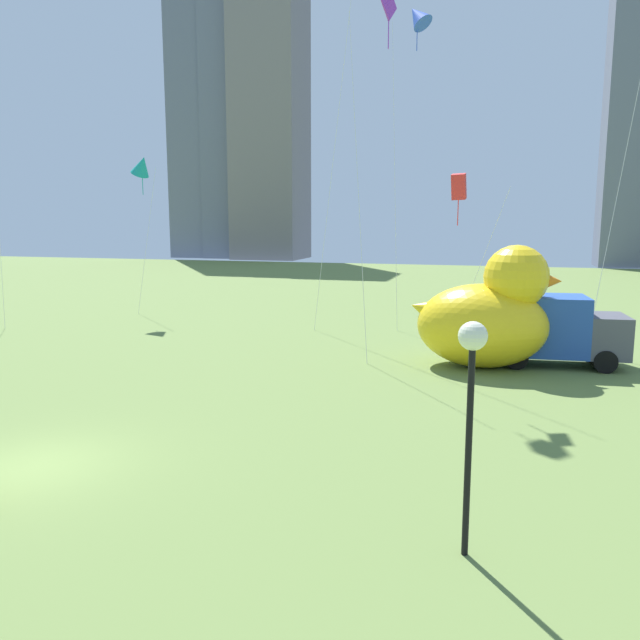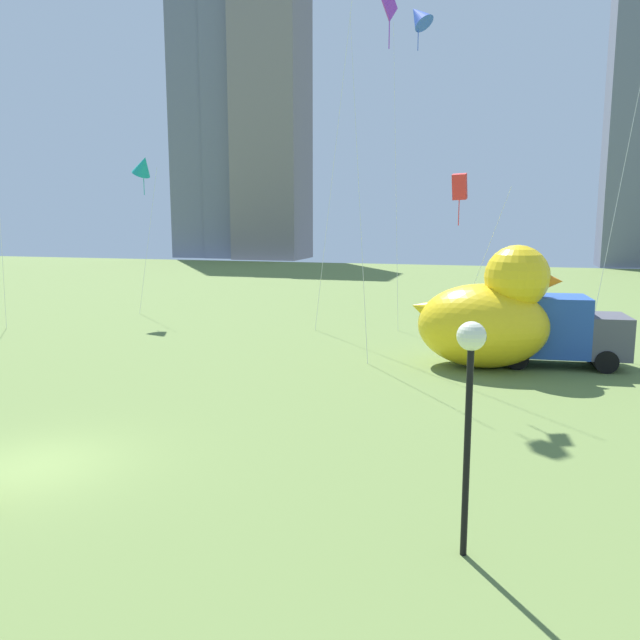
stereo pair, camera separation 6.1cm
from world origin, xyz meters
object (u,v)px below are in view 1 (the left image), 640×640
box_truck (551,330)px  kite_teal (142,166)px  giant_inflatable_duck (488,316)px  kite_red (459,187)px  kite_blue (417,17)px  kite_purple (386,25)px  lamppost (471,372)px

box_truck → kite_teal: 25.28m
giant_inflatable_duck → kite_red: (-1.51, 3.17, 5.19)m
giant_inflatable_duck → kite_blue: (-4.27, 8.74, 14.06)m
giant_inflatable_duck → kite_teal: size_ratio=0.61×
kite_purple → giant_inflatable_duck: bearing=-11.2°
kite_blue → giant_inflatable_duck: bearing=-64.0°
lamppost → kite_red: (-1.55, 18.34, 3.92)m
giant_inflatable_duck → lamppost: size_ratio=1.40×
lamppost → box_truck: lamppost is taller
giant_inflatable_duck → kite_purple: bearing=168.8°
kite_red → kite_teal: bearing=164.4°
kite_teal → kite_blue: bearing=1.0°
kite_purple → kite_red: 7.40m
kite_purple → kite_red: bearing=37.6°
lamppost → kite_red: 18.81m
lamppost → kite_purple: 19.60m
box_truck → kite_red: bearing=152.2°
giant_inflatable_duck → box_truck: (2.50, 1.06, -0.67)m
kite_purple → kite_red: (2.97, 2.29, -6.38)m
kite_red → kite_purple: bearing=-142.4°
giant_inflatable_duck → lamppost: bearing=-89.9°
lamppost → kite_teal: bearing=130.9°
kite_blue → kite_teal: kite_blue is taller
box_truck → kite_red: 7.41m
giant_inflatable_duck → kite_purple: kite_purple is taller
box_truck → kite_blue: 17.94m
box_truck → kite_blue: size_ratio=0.33×
lamppost → kite_blue: (-4.31, 23.90, 12.79)m
lamppost → box_truck: 16.52m
kite_blue → kite_red: bearing=-63.6°
kite_purple → kite_blue: 8.24m
giant_inflatable_duck → kite_teal: kite_teal is taller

